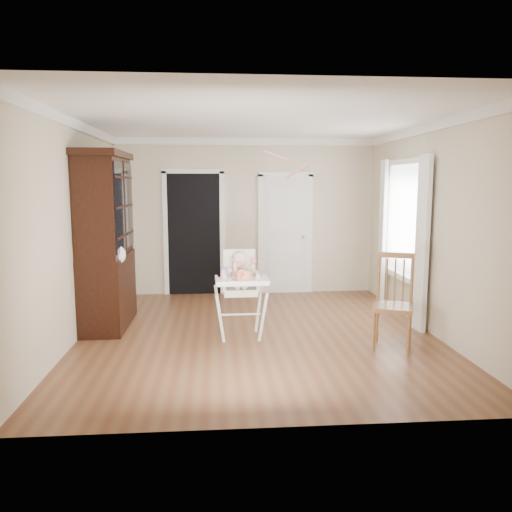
{
  "coord_description": "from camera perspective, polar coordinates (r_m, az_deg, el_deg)",
  "views": [
    {
      "loc": [
        -0.51,
        -6.21,
        1.92
      ],
      "look_at": [
        -0.03,
        -0.19,
        1.05
      ],
      "focal_mm": 35.0,
      "sensor_mm": 36.0,
      "label": 1
    }
  ],
  "objects": [
    {
      "name": "cake",
      "position": [
        5.94,
        -1.42,
        -2.28
      ],
      "size": [
        0.25,
        0.25,
        0.11
      ],
      "color": "silver",
      "rests_on": "high_chair"
    },
    {
      "name": "floor",
      "position": [
        6.52,
        0.15,
        -8.91
      ],
      "size": [
        5.0,
        5.0,
        0.0
      ],
      "primitive_type": "plane",
      "color": "brown",
      "rests_on": "ground"
    },
    {
      "name": "high_chair",
      "position": [
        6.24,
        -1.82,
        -3.12
      ],
      "size": [
        0.67,
        0.81,
        1.12
      ],
      "rotation": [
        0.0,
        0.0,
        0.03
      ],
      "color": "white",
      "rests_on": "floor"
    },
    {
      "name": "china_cabinet",
      "position": [
        6.97,
        -16.76,
        1.71
      ],
      "size": [
        0.62,
        1.39,
        2.34
      ],
      "color": "black",
      "rests_on": "floor"
    },
    {
      "name": "wall_back",
      "position": [
        8.74,
        -1.2,
        4.48
      ],
      "size": [
        4.5,
        0.0,
        4.5
      ],
      "primitive_type": "plane",
      "rotation": [
        1.57,
        0.0,
        0.0
      ],
      "color": "beige",
      "rests_on": "floor"
    },
    {
      "name": "wall_left",
      "position": [
        6.47,
        -20.14,
        2.66
      ],
      "size": [
        0.0,
        5.0,
        5.0
      ],
      "primitive_type": "plane",
      "rotation": [
        1.57,
        0.0,
        1.57
      ],
      "color": "beige",
      "rests_on": "floor"
    },
    {
      "name": "wall_right",
      "position": [
        6.82,
        19.37,
        2.96
      ],
      "size": [
        0.0,
        5.0,
        5.0
      ],
      "primitive_type": "plane",
      "rotation": [
        1.57,
        0.0,
        -1.57
      ],
      "color": "beige",
      "rests_on": "floor"
    },
    {
      "name": "doorway",
      "position": [
        8.74,
        -7.1,
        2.83
      ],
      "size": [
        1.06,
        0.05,
        2.22
      ],
      "color": "black",
      "rests_on": "wall_back"
    },
    {
      "name": "sippy_cup",
      "position": [
        6.06,
        -3.74,
        -1.92
      ],
      "size": [
        0.07,
        0.07,
        0.18
      ],
      "rotation": [
        0.0,
        0.0,
        0.03
      ],
      "color": "pink",
      "rests_on": "high_chair"
    },
    {
      "name": "ceiling",
      "position": [
        6.28,
        0.16,
        15.35
      ],
      "size": [
        5.0,
        5.0,
        0.0
      ],
      "primitive_type": "plane",
      "rotation": [
        3.14,
        0.0,
        0.0
      ],
      "color": "white",
      "rests_on": "wall_back"
    },
    {
      "name": "closet_door",
      "position": [
        8.82,
        3.37,
        2.37
      ],
      "size": [
        0.96,
        0.09,
        2.13
      ],
      "color": "white",
      "rests_on": "wall_back"
    },
    {
      "name": "dining_chair",
      "position": [
        6.12,
        15.42,
        -5.33
      ],
      "size": [
        0.6,
        0.6,
        1.11
      ],
      "rotation": [
        0.0,
        0.0,
        -0.41
      ],
      "color": "brown",
      "rests_on": "floor"
    },
    {
      "name": "window_right",
      "position": [
        7.54,
        16.4,
        3.06
      ],
      "size": [
        0.13,
        1.84,
        2.3
      ],
      "color": "white",
      "rests_on": "wall_right"
    },
    {
      "name": "baby",
      "position": [
        6.24,
        -1.83,
        -1.71
      ],
      "size": [
        0.32,
        0.24,
        0.47
      ],
      "rotation": [
        0.0,
        0.0,
        0.03
      ],
      "color": "beige",
      "rests_on": "high_chair"
    },
    {
      "name": "streamer",
      "position": [
        6.62,
        2.31,
        11.39
      ],
      "size": [
        0.27,
        0.44,
        0.15
      ],
      "primitive_type": null,
      "rotation": [
        0.26,
        0.0,
        0.52
      ],
      "color": "pink",
      "rests_on": "ceiling"
    },
    {
      "name": "crown_molding",
      "position": [
        6.27,
        0.16,
        14.81
      ],
      "size": [
        4.5,
        5.0,
        0.12
      ],
      "primitive_type": null,
      "color": "white",
      "rests_on": "ceiling"
    }
  ]
}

